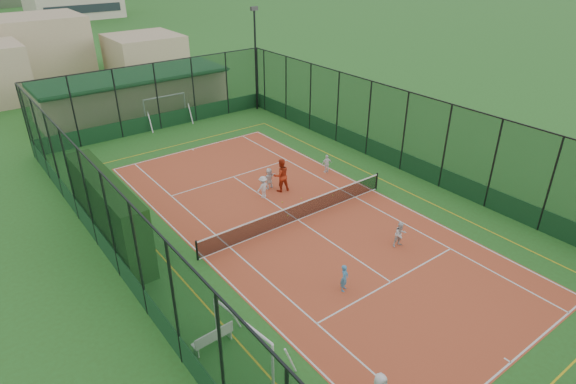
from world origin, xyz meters
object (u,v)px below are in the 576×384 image
Objects in this scene: child_near_right at (400,234)px; coach at (281,175)px; child_near_mid at (344,278)px; child_far_left at (263,187)px; child_far_back at (269,178)px; floodlight_ne at (256,60)px; futsal_goal_near at (243,343)px; child_far_right at (327,164)px; futsal_goal_far at (166,110)px; clubhouse at (134,94)px; white_bench at (212,337)px.

child_near_right is 0.65× the size of coach.
child_near_mid is 0.94× the size of child_far_left.
floodlight_ne is at bearing -125.78° from child_far_back.
futsal_goal_near is at bearing 45.57° from child_far_left.
child_far_left is 0.66× the size of coach.
futsal_goal_near reaches higher than child_near_mid.
child_far_left reaches higher than child_far_right.
child_near_mid is at bearing -96.22° from futsal_goal_far.
child_near_mid is 0.96× the size of child_near_right.
child_near_right is at bearing -85.52° from futsal_goal_far.
coach is (0.37, -0.67, 0.35)m from child_far_back.
floodlight_ne is 10.47m from clubhouse.
child_far_back is (-1.47, 8.61, -0.01)m from child_near_right.
futsal_goal_far is at bearing 66.66° from white_bench.
white_bench is 15.32m from child_far_right.
futsal_goal_near is 0.88× the size of futsal_goal_far.
child_far_left is at bearing 48.25° from child_near_mid.
child_far_left is (7.31, 9.47, -0.32)m from futsal_goal_near.
child_far_left is at bearing -122.62° from floodlight_ne.
futsal_goal_near is 2.47× the size of child_near_mid.
coach is (-7.34, -13.42, -3.13)m from floodlight_ne.
clubhouse reaches higher than white_bench.
child_near_right is (2.36, -26.76, -0.92)m from clubhouse.
floodlight_ne is 15.31m from child_far_back.
futsal_goal_far is 2.80× the size of child_near_mid.
coach is (9.06, 8.18, 0.56)m from white_bench.
futsal_goal_far is 13.85m from child_far_back.
floodlight_ne is 14.10m from child_far_right.
floodlight_ne is 16.39m from child_far_left.
clubhouse is at bearing 56.63° from child_near_mid.
floodlight_ne is at bearing 35.20° from child_near_mid.
floodlight_ne is 22.52m from child_near_right.
coach is at bearing 40.54° from child_near_mid.
child_near_right is at bearing -1.24° from white_bench.
white_bench is 5.89m from child_near_mid.
child_near_right is 0.98× the size of child_far_left.
futsal_goal_far is at bearing -100.03° from child_far_left.
child_far_back is at bearing -148.25° from child_far_left.
child_far_back is (8.69, 8.85, 0.21)m from white_bench.
child_near_mid is (5.86, -0.55, 0.19)m from white_bench.
child_far_back is at bearing -87.20° from clubhouse.
clubhouse is at bearing 147.88° from floodlight_ne.
floodlight_ne is at bearing -105.75° from coach.
child_far_right is (4.98, -18.56, -0.98)m from clubhouse.
coach reaches higher than child_far_left.
white_bench is 0.45× the size of futsal_goal_far.
child_far_right is at bearing 23.09° from child_near_mid.
coach is (0.46, -14.51, -0.12)m from futsal_goal_far.
coach is at bearing 17.01° from child_far_right.
child_far_right reaches higher than white_bench.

